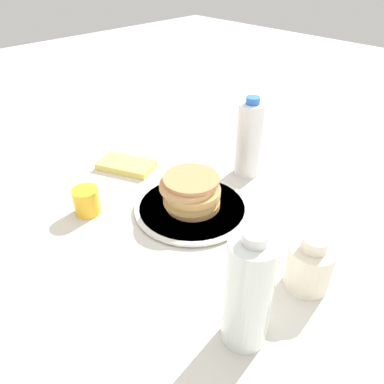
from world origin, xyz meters
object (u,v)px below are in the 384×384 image
Objects in this scene: pancake_stack at (191,193)px; juice_glass at (87,201)px; water_bottle_near at (249,139)px; water_bottle_mid at (248,292)px; cream_jug at (310,265)px; plate at (192,208)px.

pancake_stack is 0.26m from juice_glass.
water_bottle_mid is at bearing -51.94° from water_bottle_near.
water_bottle_near is (0.16, 0.43, 0.07)m from juice_glass.
water_bottle_near is (-0.02, 0.24, 0.05)m from pancake_stack.
cream_jug reaches higher than pancake_stack.
water_bottle_near reaches higher than juice_glass.
juice_glass is at bearing -110.16° from water_bottle_near.
cream_jug is 0.43m from water_bottle_near.
cream_jug is (0.33, -0.01, 0.04)m from plate.
juice_glass is (-0.17, -0.19, -0.02)m from pancake_stack.
juice_glass is at bearing -132.53° from plate.
juice_glass is at bearing -160.42° from cream_jug.
water_bottle_near reaches higher than cream_jug.
water_bottle_mid is at bearing 0.20° from juice_glass.
pancake_stack is at bearing -90.88° from plate.
juice_glass is 0.49m from water_bottle_mid.
water_bottle_mid is at bearing -30.76° from plate.
water_bottle_near is 0.98× the size of water_bottle_mid.
water_bottle_mid is (0.33, -0.42, 0.00)m from water_bottle_near.
plate is 0.33m from cream_jug.
water_bottle_near is at bearing 144.41° from cream_jug.
plate is 0.26m from water_bottle_near.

